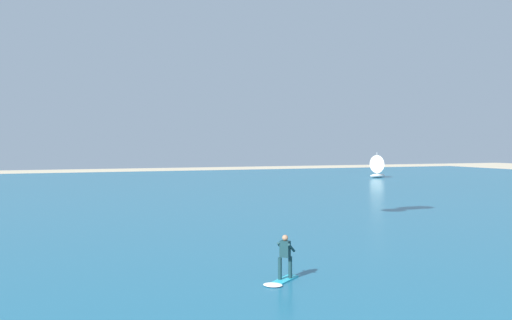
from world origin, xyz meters
TOP-DOWN VIEW (x-y plane):
  - ocean at (0.00, 49.32)m, footprint 160.00×90.00m
  - kitesurfer at (0.38, 10.66)m, footprint 1.87×1.67m
  - sailboat_near_shore at (39.21, 62.24)m, footprint 3.39×3.01m

SIDE VIEW (x-z plane):
  - ocean at x=0.00m, z-range 0.00..0.10m
  - kitesurfer at x=0.38m, z-range -0.13..1.54m
  - sailboat_near_shore at x=39.21m, z-range -0.06..3.75m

